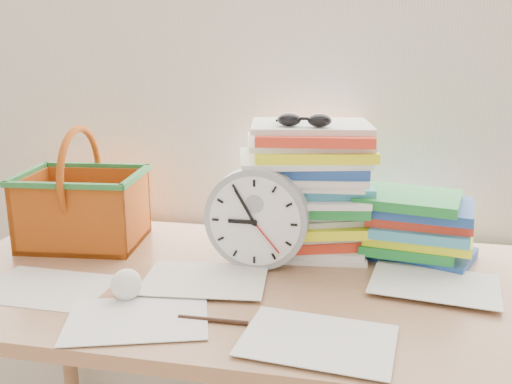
% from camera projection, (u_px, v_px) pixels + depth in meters
% --- Properties ---
extents(curtain, '(2.40, 0.01, 2.50)m').
position_uv_depth(curtain, '(282.00, 24.00, 1.47)').
color(curtain, white).
rests_on(curtain, room_shell).
extents(desk, '(1.40, 0.70, 0.75)m').
position_uv_depth(desk, '(251.00, 311.00, 1.27)').
color(desk, '#9D6D49').
rests_on(desk, ground).
extents(paper_stack, '(0.37, 0.33, 0.32)m').
position_uv_depth(paper_stack, '(309.00, 189.00, 1.39)').
color(paper_stack, white).
rests_on(paper_stack, desk).
extents(clock, '(0.24, 0.05, 0.24)m').
position_uv_depth(clock, '(257.00, 218.00, 1.29)').
color(clock, '#979A9E').
rests_on(clock, desk).
extents(sunglasses, '(0.14, 0.12, 0.03)m').
position_uv_depth(sunglasses, '(304.00, 120.00, 1.30)').
color(sunglasses, black).
rests_on(sunglasses, paper_stack).
extents(book_stack, '(0.31, 0.26, 0.16)m').
position_uv_depth(book_stack, '(413.00, 226.00, 1.36)').
color(book_stack, white).
rests_on(book_stack, desk).
extents(basket, '(0.32, 0.26, 0.30)m').
position_uv_depth(basket, '(82.00, 187.00, 1.44)').
color(basket, '#BD5412').
rests_on(basket, desk).
extents(crumpled_ball, '(0.06, 0.06, 0.06)m').
position_uv_depth(crumpled_ball, '(126.00, 284.00, 1.15)').
color(crumpled_ball, white).
rests_on(crumpled_ball, desk).
extents(pen, '(0.13, 0.01, 0.01)m').
position_uv_depth(pen, '(213.00, 320.00, 1.06)').
color(pen, black).
rests_on(pen, desk).
extents(scattered_papers, '(1.26, 0.42, 0.02)m').
position_uv_depth(scattered_papers, '(251.00, 278.00, 1.25)').
color(scattered_papers, white).
rests_on(scattered_papers, desk).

